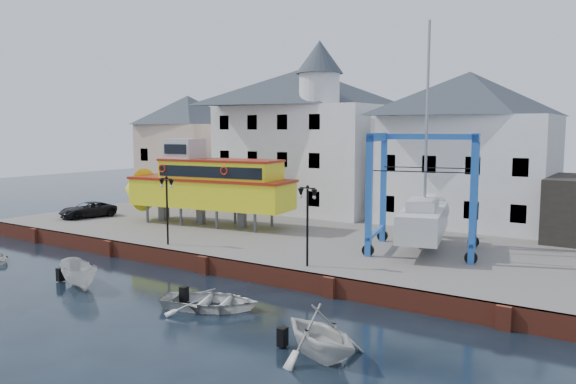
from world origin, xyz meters
The scene contains 14 objects.
ground centered at (0.00, 0.00, 0.00)m, with size 140.00×140.00×0.00m, color black.
hardstanding centered at (0.00, 11.00, 0.50)m, with size 44.00×22.00×1.00m, color slate.
quay_wall centered at (0.00, 0.10, 0.50)m, with size 44.00×0.47×1.00m.
building_pink centered at (-18.00, 18.00, 6.15)m, with size 8.00×7.00×10.30m.
building_white_main centered at (-4.87, 18.39, 7.34)m, with size 14.00×8.30×14.00m.
building_white_right centered at (9.00, 19.00, 6.60)m, with size 12.00×8.00×11.20m.
lamp_post_left centered at (-4.00, 1.20, 4.17)m, with size 1.12×0.32×4.20m.
lamp_post_right centered at (6.00, 1.20, 4.17)m, with size 1.12×0.32×4.20m.
tour_boat centered at (-7.38, 7.97, 3.98)m, with size 14.85×5.26×6.33m.
travel_lift centered at (9.57, 8.59, 3.19)m, with size 7.06×8.95×13.11m.
van centered at (-17.14, 5.35, 1.61)m, with size 2.03×4.39×1.22m, color black.
motorboat_a centered at (-3.61, -5.44, 0.00)m, with size 1.45×3.87×1.49m, color silver.
motorboat_b centered at (4.35, -4.48, 0.00)m, with size 3.17×4.44×0.92m, color silver.
motorboat_c centered at (11.18, -6.43, 0.00)m, with size 3.23×3.74×1.97m, color silver.
Camera 1 is at (20.72, -23.00, 8.01)m, focal length 35.00 mm.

